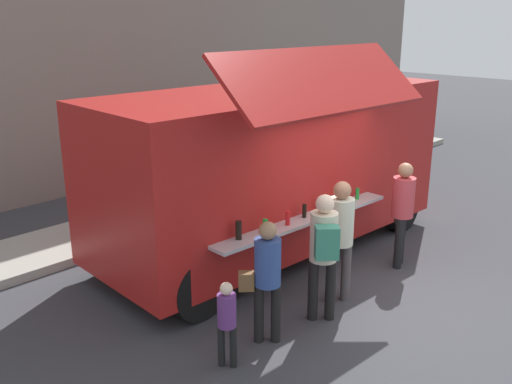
# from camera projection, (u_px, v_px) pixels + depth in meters

# --- Properties ---
(ground_plane) EXTENTS (60.00, 60.00, 0.00)m
(ground_plane) POSITION_uv_depth(u_px,v_px,m) (390.00, 302.00, 8.16)
(ground_plane) COLOR #38383D
(food_truck_main) EXTENTS (6.32, 3.44, 3.50)m
(food_truck_main) POSITION_uv_depth(u_px,v_px,m) (273.00, 164.00, 9.56)
(food_truck_main) COLOR #AD1D1A
(food_truck_main) RESTS_ON ground
(trash_bin) EXTENTS (0.60, 0.60, 0.90)m
(trash_bin) POSITION_uv_depth(u_px,v_px,m) (324.00, 157.00, 14.47)
(trash_bin) COLOR #2D633A
(trash_bin) RESTS_ON ground
(customer_front_ordering) EXTENTS (0.56, 0.43, 1.78)m
(customer_front_ordering) POSITION_uv_depth(u_px,v_px,m) (339.00, 232.00, 7.89)
(customer_front_ordering) COLOR #4A4344
(customer_front_ordering) RESTS_ON ground
(customer_mid_with_backpack) EXTENTS (0.54, 0.55, 1.76)m
(customer_mid_with_backpack) POSITION_uv_depth(u_px,v_px,m) (324.00, 246.00, 7.35)
(customer_mid_with_backpack) COLOR black
(customer_mid_with_backpack) RESTS_ON ground
(customer_rear_waiting) EXTENTS (0.46, 0.46, 1.60)m
(customer_rear_waiting) POSITION_uv_depth(u_px,v_px,m) (266.00, 272.00, 6.91)
(customer_rear_waiting) COLOR black
(customer_rear_waiting) RESTS_ON ground
(customer_extra_browsing) EXTENTS (0.35, 0.35, 1.73)m
(customer_extra_browsing) POSITION_uv_depth(u_px,v_px,m) (403.00, 205.00, 9.04)
(customer_extra_browsing) COLOR black
(customer_extra_browsing) RESTS_ON ground
(child_near_queue) EXTENTS (0.22, 0.22, 1.07)m
(child_near_queue) POSITION_uv_depth(u_px,v_px,m) (227.00, 317.00, 6.49)
(child_near_queue) COLOR black
(child_near_queue) RESTS_ON ground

